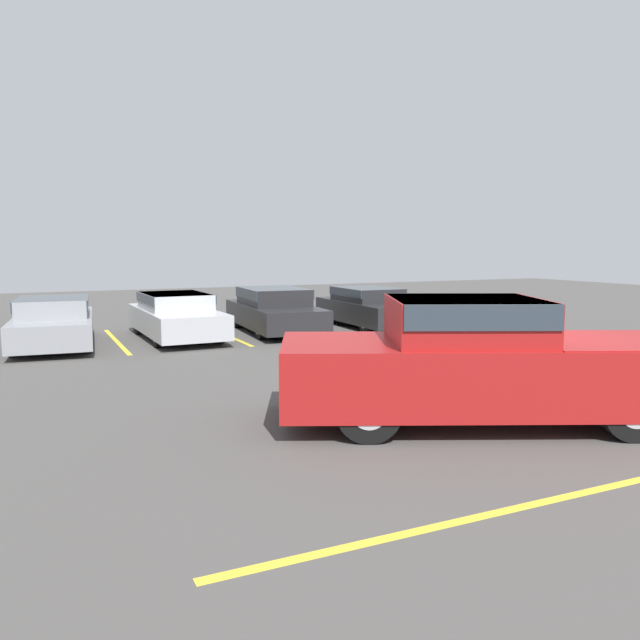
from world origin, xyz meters
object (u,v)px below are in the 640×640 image
Objects in this scene: parked_sedan_a at (54,321)px; parked_sedan_c at (274,309)px; parked_sedan_d at (368,306)px; parked_sedan_b at (176,314)px; pickup_truck at (485,361)px.

parked_sedan_a is 0.98× the size of parked_sedan_c.
parked_sedan_d is at bearing 90.80° from parked_sedan_c.
parked_sedan_b reaches higher than parked_sedan_d.
pickup_truck is at bearing -19.28° from parked_sedan_d.
parked_sedan_c is at bearing 96.70° from parked_sedan_a.
pickup_truck is 10.76m from parked_sedan_d.
parked_sedan_a is at bearing -90.95° from parked_sedan_b.
parked_sedan_a is 9.07m from parked_sedan_d.
pickup_truck is 1.28× the size of parked_sedan_c.
parked_sedan_b is at bearing -88.74° from parked_sedan_d.
pickup_truck is 11.37m from parked_sedan_a.
parked_sedan_d is at bearing 95.16° from parked_sedan_a.
parked_sedan_b is 0.96× the size of parked_sedan_c.
parked_sedan_b is at bearing 95.41° from parked_sedan_a.
parked_sedan_a is at bearing -84.63° from parked_sedan_c.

